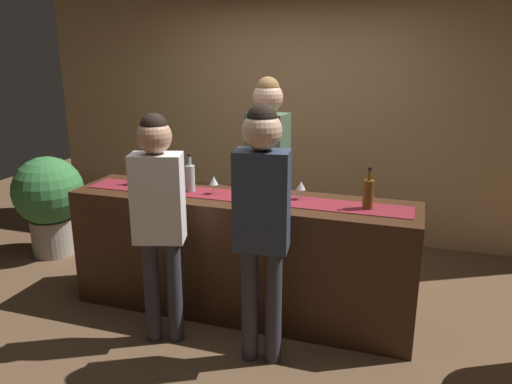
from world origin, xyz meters
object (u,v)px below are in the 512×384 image
object	(u,v)px
customer_browsing	(158,207)
potted_plant_tall	(49,199)
wine_glass_mid_counter	(214,181)
customer_sipping	(262,209)
wine_bottle_clear	(190,178)
bartender	(267,157)
wine_bottle_green	(144,171)
wine_glass_near_customer	(301,186)
wine_bottle_amber	(368,194)

from	to	relation	value
customer_browsing	potted_plant_tall	size ratio (longest dim) A/B	1.63
customer_browsing	potted_plant_tall	world-z (taller)	customer_browsing
wine_glass_mid_counter	customer_browsing	size ratio (longest dim) A/B	0.09
customer_sipping	customer_browsing	world-z (taller)	customer_sipping
wine_bottle_clear	bartender	size ratio (longest dim) A/B	0.17
bartender	customer_sipping	world-z (taller)	bartender
wine_bottle_green	bartender	bearing A→B (deg)	28.71
wine_bottle_green	wine_glass_near_customer	size ratio (longest dim) A/B	2.10
bartender	potted_plant_tall	distance (m)	2.32
wine_bottle_amber	bartender	distance (m)	1.08
wine_glass_mid_counter	bartender	world-z (taller)	bartender
wine_bottle_amber	wine_bottle_clear	size ratio (longest dim) A/B	1.00
wine_glass_near_customer	customer_sipping	size ratio (longest dim) A/B	0.08
potted_plant_tall	customer_sipping	bearing A→B (deg)	-22.57
wine_bottle_clear	wine_bottle_green	bearing A→B (deg)	171.06
wine_bottle_green	bartender	xyz separation A→B (m)	(0.91, 0.50, 0.07)
wine_bottle_clear	wine_bottle_green	world-z (taller)	same
wine_glass_near_customer	customer_browsing	xyz separation A→B (m)	(-0.83, -0.64, -0.05)
bartender	potted_plant_tall	bearing A→B (deg)	13.69
bartender	customer_browsing	world-z (taller)	bartender
wine_glass_mid_counter	wine_bottle_clear	bearing A→B (deg)	176.98
wine_glass_mid_counter	customer_sipping	distance (m)	0.82
wine_bottle_amber	customer_browsing	world-z (taller)	customer_browsing
wine_bottle_green	wine_glass_mid_counter	distance (m)	0.66
wine_bottle_green	customer_browsing	distance (m)	0.82
wine_bottle_green	potted_plant_tall	xyz separation A→B (m)	(-1.34, 0.40, -0.48)
wine_bottle_green	bartender	size ratio (longest dim) A/B	0.17
wine_glass_mid_counter	bartender	size ratio (longest dim) A/B	0.08
wine_bottle_amber	customer_sipping	xyz separation A→B (m)	(-0.59, -0.58, 0.01)
wine_bottle_amber	wine_glass_near_customer	xyz separation A→B (m)	(-0.50, 0.07, -0.01)
bartender	wine_glass_near_customer	bearing A→B (deg)	140.43
wine_glass_near_customer	bartender	xyz separation A→B (m)	(-0.42, 0.51, 0.08)
wine_bottle_green	potted_plant_tall	distance (m)	1.48
wine_glass_mid_counter	bartender	bearing A→B (deg)	66.51
wine_glass_near_customer	potted_plant_tall	distance (m)	2.74
wine_bottle_green	wine_glass_near_customer	bearing A→B (deg)	-0.56
customer_sipping	wine_bottle_clear	bearing A→B (deg)	134.96
wine_bottle_green	customer_browsing	size ratio (longest dim) A/B	0.18
wine_bottle_clear	bartender	bearing A→B (deg)	51.30
bartender	wine_bottle_clear	bearing A→B (deg)	62.60
bartender	customer_browsing	bearing A→B (deg)	81.24
customer_sipping	potted_plant_tall	size ratio (longest dim) A/B	1.72
wine_bottle_amber	bartender	size ratio (longest dim) A/B	0.17
wine_bottle_amber	potted_plant_tall	world-z (taller)	wine_bottle_amber
wine_bottle_clear	bartender	world-z (taller)	bartender
customer_sipping	customer_browsing	size ratio (longest dim) A/B	1.05
wine_glass_near_customer	wine_bottle_clear	bearing A→B (deg)	-176.18
customer_browsing	wine_glass_mid_counter	bearing A→B (deg)	56.67
customer_sipping	wine_glass_mid_counter	bearing A→B (deg)	126.81
customer_sipping	wine_bottle_amber	bearing A→B (deg)	36.89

